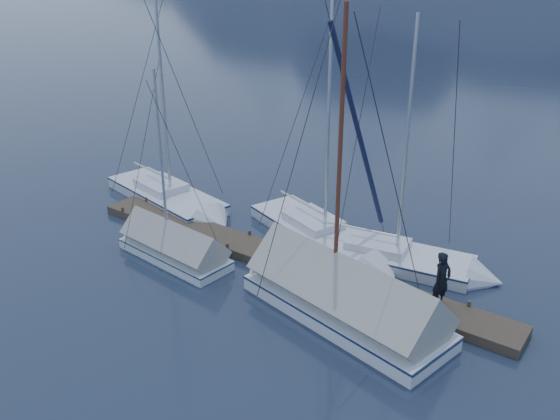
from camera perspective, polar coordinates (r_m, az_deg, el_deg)
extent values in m
plane|color=black|center=(21.17, -3.16, -7.25)|extent=(1000.00, 1000.00, 0.00)
cube|color=#382D23|center=(22.47, 0.00, -4.74)|extent=(18.00, 1.50, 0.34)
cube|color=black|center=(26.13, -10.79, -1.43)|extent=(3.00, 1.30, 0.30)
cube|color=black|center=(22.58, 0.00, -5.23)|extent=(3.00, 1.30, 0.30)
cube|color=black|center=(20.21, 14.22, -9.86)|extent=(3.00, 1.30, 0.30)
cylinder|color=#382D23|center=(27.77, -12.72, 0.85)|extent=(0.12, 0.12, 0.35)
cylinder|color=#382D23|center=(26.94, -14.90, -0.11)|extent=(0.12, 0.12, 0.35)
cylinder|color=#382D23|center=(25.76, -8.19, -0.65)|extent=(0.12, 0.12, 0.35)
cylinder|color=#382D23|center=(24.87, -10.39, -1.73)|extent=(0.12, 0.12, 0.35)
cylinder|color=#382D23|center=(23.95, -2.93, -2.38)|extent=(0.12, 0.12, 0.35)
cylinder|color=#382D23|center=(22.99, -5.09, -3.63)|extent=(0.12, 0.12, 0.35)
cylinder|color=#382D23|center=(22.41, 3.13, -4.34)|extent=(0.12, 0.12, 0.35)
cylinder|color=#382D23|center=(21.38, 1.10, -5.79)|extent=(0.12, 0.12, 0.35)
cylinder|color=#382D23|center=(21.18, 10.03, -6.50)|extent=(0.12, 0.12, 0.35)
cylinder|color=#382D23|center=(20.09, 8.25, -8.18)|extent=(0.12, 0.12, 0.35)
cylinder|color=#382D23|center=(20.32, 17.71, -8.77)|extent=(0.12, 0.12, 0.35)
cylinder|color=#382D23|center=(19.18, 16.33, -10.70)|extent=(0.12, 0.12, 0.35)
cube|color=silver|center=(28.54, -10.92, 1.18)|extent=(7.20, 3.65, 0.76)
cube|color=silver|center=(28.67, -10.87, 0.55)|extent=(5.98, 2.43, 0.34)
cube|color=navy|center=(28.42, -10.97, 1.78)|extent=(7.28, 3.68, 0.07)
cone|color=silver|center=(25.51, -6.11, -1.31)|extent=(1.68, 2.41, 2.20)
cube|color=silver|center=(28.61, -11.38, 2.39)|extent=(2.68, 2.06, 0.34)
cylinder|color=#B2B7BF|center=(26.67, -11.21, 10.80)|extent=(0.14, 0.14, 9.17)
cylinder|color=#B2B7BF|center=(29.08, -12.31, 3.75)|extent=(3.05, 0.73, 0.10)
cylinder|color=#26262B|center=(25.26, -9.08, 10.23)|extent=(0.73, 3.40, 9.18)
cube|color=silver|center=(24.45, 3.64, -2.39)|extent=(7.13, 4.48, 0.74)
cube|color=silver|center=(24.60, 3.62, -3.10)|extent=(5.83, 3.17, 0.34)
cube|color=#162342|center=(24.31, 3.66, -1.72)|extent=(7.21, 4.52, 0.07)
cone|color=silver|center=(21.88, 9.90, -6.08)|extent=(1.92, 2.46, 2.17)
cube|color=silver|center=(24.46, 3.19, -0.96)|extent=(2.77, 2.31, 0.34)
cylinder|color=#B2B7BF|center=(22.38, 4.68, 8.48)|extent=(0.14, 0.14, 9.03)
cylinder|color=#B2B7BF|center=(24.83, 2.12, 0.74)|extent=(2.89, 1.16, 0.10)
cylinder|color=#26262B|center=(21.14, 7.56, 7.44)|extent=(1.21, 3.21, 9.04)
cube|color=silver|center=(23.00, 10.09, -4.54)|extent=(6.69, 3.12, 0.71)
cube|color=silver|center=(23.16, 10.03, -5.24)|extent=(5.59, 2.01, 0.32)
cube|color=navy|center=(22.86, 10.14, -3.88)|extent=(6.76, 3.15, 0.06)
cone|color=silver|center=(22.44, 19.18, -6.36)|extent=(1.48, 2.22, 2.06)
cube|color=silver|center=(22.84, 9.41, -3.24)|extent=(2.46, 1.83, 0.32)
cylinder|color=#B2B7BF|center=(21.12, 12.10, 6.39)|extent=(0.13, 0.13, 8.58)
cylinder|color=#B2B7BF|center=(22.83, 7.70, -1.79)|extent=(2.88, 0.54, 0.10)
cylinder|color=#26262B|center=(20.81, 16.38, 5.68)|extent=(0.53, 3.21, 8.59)
cube|color=silver|center=(19.50, 6.15, -9.88)|extent=(7.46, 3.96, 0.75)
cube|color=silver|center=(19.69, 6.11, -10.71)|extent=(6.18, 2.62, 0.34)
cube|color=#182448|center=(19.33, 6.20, -9.09)|extent=(7.54, 4.00, 0.07)
cone|color=silver|center=(21.96, -1.78, -5.58)|extent=(1.74, 2.63, 2.42)
cylinder|color=#592819|center=(17.55, 5.74, 4.32)|extent=(0.14, 0.14, 9.15)
cylinder|color=#592819|center=(18.32, 8.99, -8.52)|extent=(3.14, 0.77, 0.10)
cylinder|color=#26262B|center=(18.71, 1.71, 5.67)|extent=(0.78, 3.50, 9.16)
cube|color=#98978E|center=(19.05, 6.26, -7.79)|extent=(7.13, 3.93, 2.56)
cube|color=silver|center=(23.18, -10.07, -4.38)|extent=(4.91, 2.15, 0.56)
cube|color=silver|center=(23.30, -10.03, -4.94)|extent=(4.12, 1.32, 0.26)
cube|color=#1A334F|center=(23.07, -10.11, -3.86)|extent=(4.96, 2.17, 0.05)
cone|color=silver|center=(25.19, -14.11, -2.37)|extent=(1.09, 1.72, 1.64)
cylinder|color=#B2B7BF|center=(21.96, -11.33, 4.42)|extent=(0.10, 0.10, 6.81)
cylinder|color=#B2B7BF|center=(22.22, -8.81, -3.28)|extent=(2.14, 0.28, 0.08)
cylinder|color=#26262B|center=(22.87, -13.20, 5.03)|extent=(0.25, 2.40, 6.82)
cube|color=gray|center=(22.89, -10.18, -3.01)|extent=(4.67, 2.15, 1.73)
imported|color=black|center=(19.60, 15.30, -6.52)|extent=(0.66, 0.80, 1.90)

